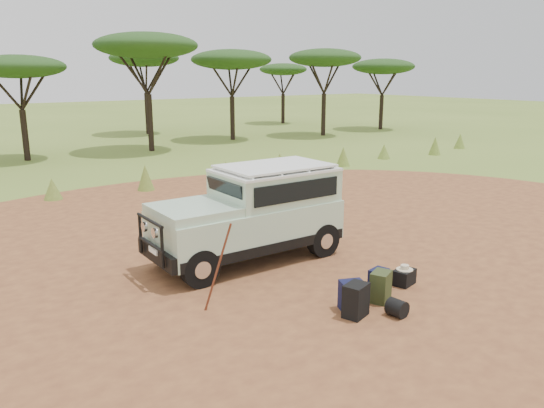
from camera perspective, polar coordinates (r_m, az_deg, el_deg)
ground at (r=11.61m, az=3.40°, el=-6.16°), size 140.00×140.00×0.00m
dirt_clearing at (r=11.61m, az=3.40°, el=-6.14°), size 23.00×23.00×0.01m
grass_fringe at (r=18.86m, az=-12.97°, el=2.63°), size 36.60×1.60×0.90m
acacia_treeline at (r=29.32m, az=-20.96°, el=14.78°), size 46.70×13.20×6.26m
safari_vehicle at (r=11.42m, az=-2.10°, el=-1.28°), size 4.27×1.72×2.05m
walking_staff at (r=9.11m, az=-5.84°, el=-6.81°), size 0.49×0.22×1.53m
backpack_black at (r=9.09m, az=9.01°, el=-10.21°), size 0.50×0.43×0.58m
backpack_navy at (r=9.35m, az=8.54°, el=-9.70°), size 0.48×0.41×0.52m
backpack_olive at (r=9.74m, az=11.61°, el=-8.71°), size 0.49×0.43×0.56m
duffel_navy at (r=10.27m, az=11.39°, el=-7.97°), size 0.41×0.34×0.40m
hard_case at (r=10.62m, az=14.03°, el=-7.64°), size 0.50×0.41×0.31m
stuff_sack at (r=9.29m, az=13.29°, el=-10.83°), size 0.33×0.33×0.30m
safari_hat at (r=10.55m, az=14.09°, el=-6.69°), size 0.32×0.32×0.09m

